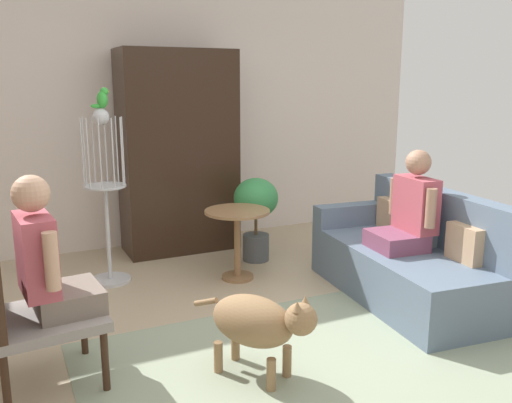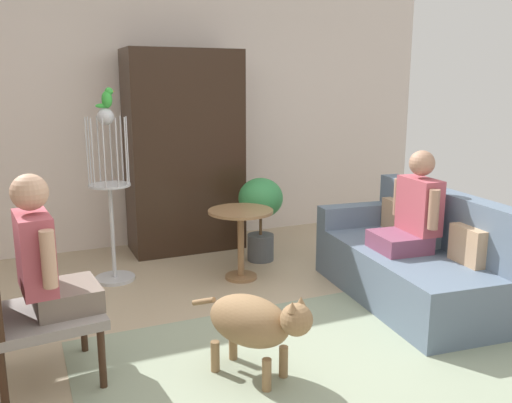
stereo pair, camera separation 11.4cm
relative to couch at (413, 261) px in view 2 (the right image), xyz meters
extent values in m
plane|color=tan|center=(-1.37, -0.40, -0.32)|extent=(7.04, 7.04, 0.00)
cube|color=silver|center=(-1.37, 2.53, 1.13)|extent=(6.47, 0.12, 2.89)
cube|color=gray|center=(-1.29, -0.66, -0.31)|extent=(2.93, 1.94, 0.01)
cube|color=slate|center=(-0.07, -0.02, -0.10)|extent=(1.02, 1.86, 0.44)
cube|color=slate|center=(0.26, -0.06, 0.35)|extent=(0.36, 1.79, 0.46)
cube|color=slate|center=(0.02, 0.77, 0.22)|extent=(0.86, 0.26, 0.20)
cube|color=tan|center=(0.09, -0.49, 0.26)|extent=(0.13, 0.33, 0.28)
cube|color=#9EB2B7|center=(0.14, 0.01, 0.26)|extent=(0.13, 0.28, 0.28)
cube|color=tan|center=(0.19, 0.49, 0.26)|extent=(0.13, 0.34, 0.28)
cylinder|color=#382316|center=(-2.62, 0.13, -0.13)|extent=(0.04, 0.04, 0.38)
cylinder|color=#382316|center=(-2.57, -0.38, -0.13)|extent=(0.04, 0.04, 0.38)
cylinder|color=#382316|center=(-3.10, -0.43, -0.13)|extent=(0.04, 0.04, 0.38)
cube|color=gray|center=(-2.86, -0.15, 0.09)|extent=(0.68, 0.67, 0.06)
cube|color=#7C405B|center=(-0.16, -0.01, 0.19)|extent=(0.43, 0.45, 0.14)
cube|color=#B24C59|center=(0.00, -0.03, 0.48)|extent=(0.22, 0.42, 0.44)
sphere|color=#A57A60|center=(0.00, -0.03, 0.82)|extent=(0.20, 0.20, 0.20)
cylinder|color=#A57A60|center=(-0.06, -0.27, 0.50)|extent=(0.08, 0.08, 0.31)
cylinder|color=#A57A60|center=(-0.01, 0.22, 0.50)|extent=(0.08, 0.08, 0.31)
cube|color=#726459|center=(-2.72, -0.14, 0.19)|extent=(0.41, 0.43, 0.14)
cube|color=#B24C59|center=(-2.88, -0.16, 0.49)|extent=(0.22, 0.41, 0.46)
sphere|color=tan|center=(-2.88, -0.16, 0.85)|extent=(0.21, 0.21, 0.21)
cylinder|color=tan|center=(-2.86, 0.08, 0.51)|extent=(0.08, 0.08, 0.32)
cylinder|color=tan|center=(-2.82, -0.39, 0.51)|extent=(0.08, 0.08, 0.32)
cylinder|color=olive|center=(-1.13, 0.99, 0.32)|extent=(0.59, 0.59, 0.02)
cylinder|color=olive|center=(-1.13, 0.99, -0.01)|extent=(0.06, 0.06, 0.62)
cylinder|color=olive|center=(-1.13, 0.99, -0.30)|extent=(0.29, 0.29, 0.03)
ellipsoid|color=olive|center=(-1.73, -0.59, 0.04)|extent=(0.55, 0.63, 0.31)
sphere|color=olive|center=(-1.55, -0.87, 0.13)|extent=(0.19, 0.19, 0.19)
cone|color=olive|center=(-1.51, -0.85, 0.23)|extent=(0.06, 0.06, 0.06)
cone|color=olive|center=(-1.59, -0.90, 0.23)|extent=(0.06, 0.06, 0.06)
cylinder|color=olive|center=(-1.91, -0.29, 0.08)|extent=(0.13, 0.17, 0.10)
cylinder|color=olive|center=(-1.55, -0.71, -0.22)|extent=(0.06, 0.06, 0.20)
cylinder|color=olive|center=(-1.70, -0.80, -0.22)|extent=(0.06, 0.06, 0.20)
cylinder|color=olive|center=(-1.75, -0.38, -0.22)|extent=(0.06, 0.06, 0.20)
cylinder|color=olive|center=(-1.91, -0.48, -0.22)|extent=(0.06, 0.06, 0.20)
cylinder|color=silver|center=(-2.21, 1.41, -0.30)|extent=(0.36, 0.36, 0.03)
cylinder|color=silver|center=(-2.21, 1.41, 0.12)|extent=(0.04, 0.04, 0.87)
cylinder|color=silver|center=(-2.21, 1.41, 0.56)|extent=(0.36, 0.36, 0.02)
cylinder|color=silver|center=(-2.03, 1.41, 0.87)|extent=(0.01, 0.01, 0.59)
cylinder|color=silver|center=(-2.07, 1.52, 0.87)|extent=(0.01, 0.01, 0.59)
cylinder|color=silver|center=(-2.15, 1.58, 0.87)|extent=(0.01, 0.01, 0.59)
cylinder|color=silver|center=(-2.26, 1.58, 0.87)|extent=(0.01, 0.01, 0.59)
cylinder|color=silver|center=(-2.35, 1.52, 0.87)|extent=(0.01, 0.01, 0.59)
cylinder|color=silver|center=(-2.38, 1.41, 0.87)|extent=(0.01, 0.01, 0.59)
cylinder|color=silver|center=(-2.35, 1.31, 0.87)|extent=(0.01, 0.01, 0.59)
cylinder|color=silver|center=(-2.26, 1.25, 0.87)|extent=(0.01, 0.01, 0.59)
cylinder|color=silver|center=(-2.15, 1.25, 0.87)|extent=(0.01, 0.01, 0.59)
cylinder|color=silver|center=(-2.07, 1.31, 0.87)|extent=(0.01, 0.01, 0.59)
sphere|color=silver|center=(-2.21, 1.41, 1.16)|extent=(0.14, 0.14, 0.14)
ellipsoid|color=green|center=(-2.19, 1.41, 1.31)|extent=(0.09, 0.10, 0.15)
sphere|color=green|center=(-2.17, 1.41, 1.37)|extent=(0.07, 0.07, 0.07)
cone|color=#D8BF4C|center=(-2.13, 1.41, 1.37)|extent=(0.03, 0.02, 0.02)
ellipsoid|color=green|center=(-2.23, 1.41, 1.25)|extent=(0.12, 0.03, 0.04)
cylinder|color=#4C5156|center=(-0.75, 1.40, -0.18)|extent=(0.27, 0.27, 0.27)
cylinder|color=brown|center=(-0.75, 1.40, 0.05)|extent=(0.03, 0.03, 0.20)
ellipsoid|color=#328446|center=(-0.75, 1.40, 0.33)|extent=(0.44, 0.44, 0.40)
cube|color=black|center=(-1.32, 2.12, 0.73)|extent=(1.18, 0.56, 2.10)
camera|label=1|loc=(-3.02, -3.35, 1.45)|focal=38.09mm
camera|label=2|loc=(-2.91, -3.40, 1.45)|focal=38.09mm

